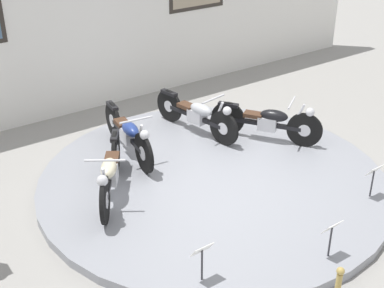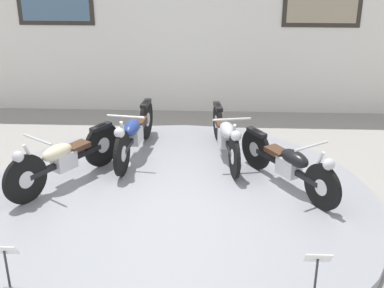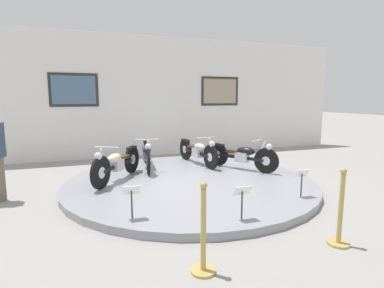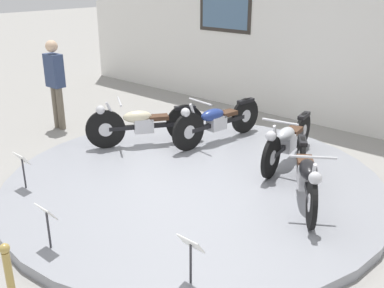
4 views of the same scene
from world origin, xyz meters
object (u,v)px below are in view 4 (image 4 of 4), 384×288
object	(u,v)px
info_placard_front_left	(22,163)
info_placard_front_right	(191,250)
motorcycle_cream	(144,123)
motorcycle_blue	(217,120)
motorcycle_silver	(287,140)
motorcycle_black	(307,174)
visitor_standing	(55,79)
info_placard_front_centre	(47,217)

from	to	relation	value
info_placard_front_left	info_placard_front_right	xyz separation A→B (m)	(3.03, 0.00, 0.00)
motorcycle_cream	info_placard_front_right	xyz separation A→B (m)	(3.03, -2.20, -0.02)
motorcycle_blue	info_placard_front_left	xyz separation A→B (m)	(-0.82, -3.13, -0.02)
motorcycle_blue	motorcycle_silver	size ratio (longest dim) A/B	1.02
motorcycle_cream	motorcycle_black	world-z (taller)	motorcycle_cream
info_placard_front_right	visitor_standing	size ratio (longest dim) A/B	0.30
info_placard_front_left	info_placard_front_centre	size ratio (longest dim) A/B	1.00
motorcycle_black	info_placard_front_left	world-z (taller)	motorcycle_black
motorcycle_cream	visitor_standing	size ratio (longest dim) A/B	0.98
motorcycle_cream	motorcycle_black	xyz separation A→B (m)	(3.03, -0.00, -0.02)
info_placard_front_right	visitor_standing	xyz separation A→B (m)	(-5.21, 1.95, 0.48)
motorcycle_cream	info_placard_front_centre	bearing A→B (deg)	-61.24
info_placard_front_left	info_placard_front_centre	distance (m)	1.61
info_placard_front_centre	motorcycle_blue	bearing A→B (deg)	100.59
info_placard_front_centre	motorcycle_cream	bearing A→B (deg)	118.76
motorcycle_blue	visitor_standing	bearing A→B (deg)	-158.54
motorcycle_blue	info_placard_front_centre	world-z (taller)	motorcycle_blue
motorcycle_cream	info_placard_front_left	xyz separation A→B (m)	(0.00, -2.20, -0.02)
motorcycle_silver	visitor_standing	xyz separation A→B (m)	(-4.39, -1.18, 0.47)
motorcycle_cream	visitor_standing	xyz separation A→B (m)	(-2.18, -0.25, 0.45)
info_placard_front_left	motorcycle_blue	bearing A→B (deg)	75.30
motorcycle_silver	motorcycle_black	world-z (taller)	motorcycle_silver
motorcycle_blue	motorcycle_silver	distance (m)	1.38
motorcycle_silver	info_placard_front_left	distance (m)	3.83
info_placard_front_left	visitor_standing	bearing A→B (deg)	138.26
motorcycle_silver	info_placard_front_centre	world-z (taller)	motorcycle_silver
motorcycle_silver	motorcycle_blue	bearing A→B (deg)	179.92
motorcycle_cream	info_placard_front_right	world-z (taller)	motorcycle_cream
motorcycle_black	info_placard_front_left	bearing A→B (deg)	-144.05
motorcycle_cream	motorcycle_silver	distance (m)	2.40
info_placard_front_right	motorcycle_cream	bearing A→B (deg)	144.00
motorcycle_blue	motorcycle_black	size ratio (longest dim) A/B	1.20
motorcycle_cream	motorcycle_silver	world-z (taller)	motorcycle_cream
motorcycle_blue	motorcycle_black	bearing A→B (deg)	-23.00
motorcycle_cream	info_placard_front_centre	world-z (taller)	motorcycle_cream
info_placard_front_centre	visitor_standing	world-z (taller)	visitor_standing
motorcycle_silver	motorcycle_black	xyz separation A→B (m)	(0.82, -0.93, -0.00)
motorcycle_cream	motorcycle_blue	size ratio (longest dim) A/B	0.85
motorcycle_blue	motorcycle_black	distance (m)	2.40
motorcycle_silver	info_placard_front_centre	xyz separation A→B (m)	(-0.69, -3.69, -0.01)
info_placard_front_left	info_placard_front_centre	world-z (taller)	same
info_placard_front_left	info_placard_front_right	size ratio (longest dim) A/B	1.00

